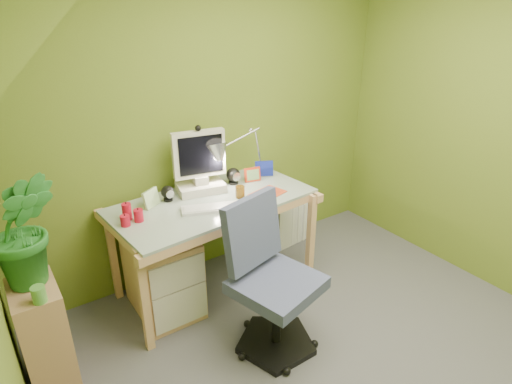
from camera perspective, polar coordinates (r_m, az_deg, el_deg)
floor at (r=2.84m, az=12.47°, el=-23.27°), size 3.20×3.20×0.01m
wall_back at (r=3.31m, az=-5.93°, el=9.11°), size 3.20×0.01×2.40m
slope_ceiling at (r=1.33m, az=-11.79°, el=14.52°), size 1.10×3.20×1.10m
desk at (r=3.24m, az=-5.50°, el=-7.07°), size 1.48×0.83×0.76m
monitor at (r=3.11m, az=-7.59°, el=4.54°), size 0.41×0.29×0.52m
speaker_left at (r=3.07m, az=-11.69°, el=-0.19°), size 0.10×0.10×0.11m
speaker_right at (r=3.28m, az=-3.06°, el=2.16°), size 0.12×0.12×0.13m
keyboard at (r=2.91m, az=-5.83°, el=-2.16°), size 0.43×0.27×0.02m
mousepad at (r=3.13m, az=1.55°, el=-0.16°), size 0.28×0.23×0.01m
mouse at (r=3.12m, az=1.56°, el=0.13°), size 0.13×0.09×0.04m
amber_tumbler at (r=3.06m, az=-2.14°, el=0.02°), size 0.07×0.07×0.09m
candle_cluster at (r=2.84m, az=-16.58°, el=-2.81°), size 0.15×0.13×0.11m
photo_frame_red at (r=3.33m, az=-0.49°, el=2.35°), size 0.13×0.05×0.11m
photo_frame_blue at (r=3.43m, az=1.09°, el=3.15°), size 0.14×0.08×0.12m
photo_frame_green at (r=3.00m, az=-13.81°, el=-0.81°), size 0.13×0.09×0.12m
desk_lamp at (r=3.31m, az=-0.65°, el=6.78°), size 0.61×0.38×0.61m
side_ledge at (r=2.83m, az=-26.42°, el=-16.66°), size 0.24×0.37×0.65m
potted_plant at (r=2.53m, az=-28.49°, el=-4.45°), size 0.39×0.33×0.65m
green_cup at (r=2.49m, az=-26.97°, el=-12.08°), size 0.08×0.08×0.09m
task_chair at (r=2.66m, az=2.84°, el=-11.95°), size 0.67×0.67×0.99m
radiator at (r=3.93m, az=4.46°, el=-4.04°), size 0.41×0.20×0.40m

